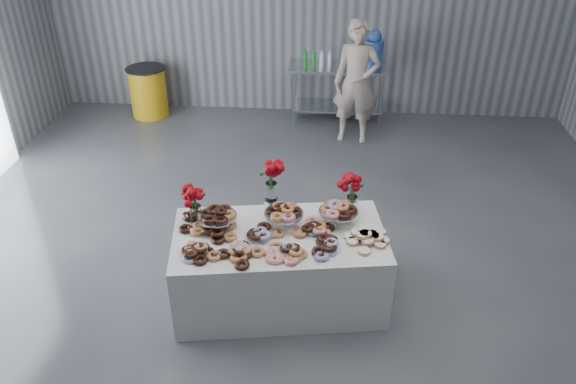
% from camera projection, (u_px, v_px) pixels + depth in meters
% --- Properties ---
extents(ground, '(9.00, 9.00, 0.00)m').
position_uv_depth(ground, '(283.00, 296.00, 5.42)').
color(ground, '#3A3D42').
rests_on(ground, ground).
extents(room_walls, '(8.04, 9.04, 4.02)m').
position_uv_depth(room_walls, '(245.00, 17.00, 4.11)').
color(room_walls, gray).
rests_on(room_walls, ground).
extents(display_table, '(2.03, 1.28, 0.75)m').
position_uv_depth(display_table, '(280.00, 267.00, 5.20)').
color(display_table, silver).
rests_on(display_table, ground).
extents(prep_table, '(1.50, 0.60, 0.90)m').
position_uv_depth(prep_table, '(338.00, 84.00, 8.54)').
color(prep_table, silver).
rests_on(prep_table, ground).
extents(donut_mounds, '(1.91, 1.07, 0.09)m').
position_uv_depth(donut_mounds, '(279.00, 234.00, 4.94)').
color(donut_mounds, '#BB8744').
rests_on(donut_mounds, display_table).
extents(cake_stand_left, '(0.36, 0.36, 0.17)m').
position_uv_depth(cake_stand_left, '(217.00, 215.00, 5.03)').
color(cake_stand_left, silver).
rests_on(cake_stand_left, display_table).
extents(cake_stand_mid, '(0.36, 0.36, 0.17)m').
position_uv_depth(cake_stand_mid, '(284.00, 212.00, 5.06)').
color(cake_stand_mid, silver).
rests_on(cake_stand_mid, display_table).
extents(cake_stand_right, '(0.36, 0.36, 0.17)m').
position_uv_depth(cake_stand_right, '(339.00, 210.00, 5.10)').
color(cake_stand_right, silver).
rests_on(cake_stand_right, display_table).
extents(danish_pile, '(0.48, 0.48, 0.11)m').
position_uv_depth(danish_pile, '(366.00, 236.00, 4.90)').
color(danish_pile, white).
rests_on(danish_pile, display_table).
extents(bouquet_left, '(0.26, 0.26, 0.42)m').
position_uv_depth(bouquet_left, '(194.00, 195.00, 5.02)').
color(bouquet_left, white).
rests_on(bouquet_left, display_table).
extents(bouquet_right, '(0.26, 0.26, 0.42)m').
position_uv_depth(bouquet_right, '(353.00, 186.00, 5.15)').
color(bouquet_right, white).
rests_on(bouquet_right, display_table).
extents(bouquet_center, '(0.26, 0.26, 0.57)m').
position_uv_depth(bouquet_center, '(271.00, 178.00, 5.10)').
color(bouquet_center, silver).
rests_on(bouquet_center, display_table).
extents(water_jug, '(0.28, 0.28, 0.55)m').
position_uv_depth(water_jug, '(374.00, 50.00, 8.22)').
color(water_jug, blue).
rests_on(water_jug, prep_table).
extents(drink_bottles, '(0.54, 0.08, 0.27)m').
position_uv_depth(drink_bottles, '(318.00, 59.00, 8.26)').
color(drink_bottles, '#268C33').
rests_on(drink_bottles, prep_table).
extents(person, '(0.68, 0.49, 1.75)m').
position_uv_depth(person, '(356.00, 82.00, 7.87)').
color(person, '#CC8C93').
rests_on(person, ground).
extents(trash_barrel, '(0.61, 0.61, 0.78)m').
position_uv_depth(trash_barrel, '(148.00, 92.00, 8.86)').
color(trash_barrel, gold).
rests_on(trash_barrel, ground).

